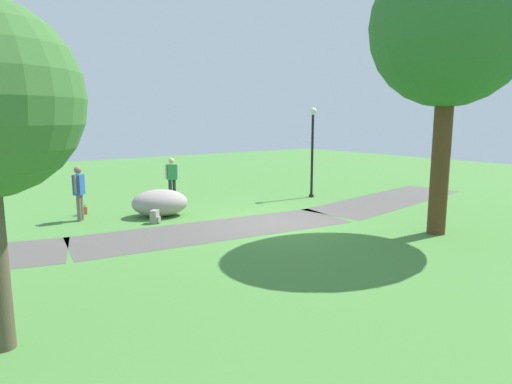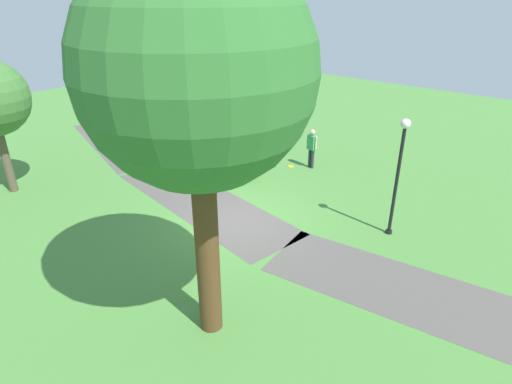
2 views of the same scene
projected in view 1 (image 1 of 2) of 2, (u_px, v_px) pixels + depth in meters
name	position (u px, v px, depth m)	size (l,w,h in m)	color
ground_plane	(274.00, 222.00, 13.72)	(48.00, 48.00, 0.00)	#488038
footpath_segment_near	(389.00, 200.00, 17.47)	(8.26, 3.49, 0.01)	#544E4A
footpath_segment_mid	(218.00, 229.00, 12.79)	(8.25, 3.44, 0.01)	#544E4A
large_shade_tree	(450.00, 29.00, 11.48)	(4.11, 4.11, 7.55)	#52351C
lamp_post	(312.00, 143.00, 17.69)	(0.28, 0.28, 3.57)	black
lawn_boulder	(160.00, 203.00, 14.48)	(2.11, 1.81, 0.88)	#A1938E
woman_with_handbag	(79.00, 189.00, 13.75)	(0.41, 0.43, 1.70)	#696052
man_near_boulder	(172.00, 176.00, 17.32)	(0.51, 0.31, 1.64)	#282C34
handbag_on_grass	(82.00, 211.00, 14.69)	(0.37, 0.37, 0.31)	maroon
backpack_by_boulder	(155.00, 217.00, 13.54)	(0.35, 0.35, 0.40)	gray
frisbee_on_grass	(162.00, 203.00, 16.70)	(0.24, 0.24, 0.02)	yellow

